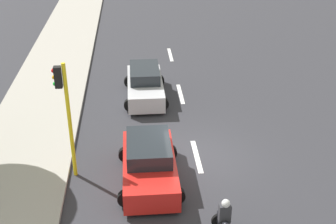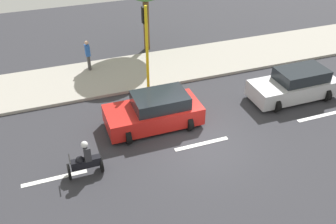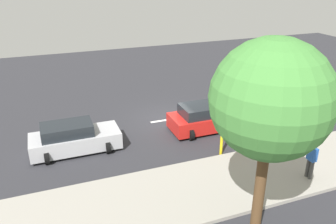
# 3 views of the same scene
# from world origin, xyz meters

# --- Properties ---
(ground_plane) EXTENTS (40.00, 60.00, 0.10)m
(ground_plane) POSITION_xyz_m (0.00, 0.00, -0.05)
(ground_plane) COLOR #2D2D33
(sidewalk) EXTENTS (4.00, 60.00, 0.15)m
(sidewalk) POSITION_xyz_m (7.00, 0.00, 0.07)
(sidewalk) COLOR #9E998E
(sidewalk) RESTS_ON ground
(lane_stripe_north) EXTENTS (0.20, 2.40, 0.01)m
(lane_stripe_north) POSITION_xyz_m (0.00, -6.00, 0.01)
(lane_stripe_north) COLOR white
(lane_stripe_north) RESTS_ON ground
(lane_stripe_mid) EXTENTS (0.20, 2.40, 0.01)m
(lane_stripe_mid) POSITION_xyz_m (0.00, 0.00, 0.01)
(lane_stripe_mid) COLOR white
(lane_stripe_mid) RESTS_ON ground
(lane_stripe_south) EXTENTS (0.20, 2.40, 0.01)m
(lane_stripe_south) POSITION_xyz_m (0.00, 6.00, 0.01)
(lane_stripe_south) COLOR white
(lane_stripe_south) RESTS_ON ground
(car_red) EXTENTS (2.32, 4.18, 1.52)m
(car_red) POSITION_xyz_m (1.98, 1.41, 0.71)
(car_red) COLOR red
(car_red) RESTS_ON ground
(car_silver) EXTENTS (2.17, 4.33, 1.52)m
(car_silver) POSITION_xyz_m (1.85, -5.79, 0.71)
(car_silver) COLOR #B7B7BC
(car_silver) RESTS_ON ground
(motorcycle) EXTENTS (0.60, 1.30, 1.53)m
(motorcycle) POSITION_xyz_m (-0.15, 4.81, 0.64)
(motorcycle) COLOR black
(motorcycle) RESTS_ON ground
(pedestrian_near_signal) EXTENTS (0.40, 0.24, 1.69)m
(pedestrian_near_signal) POSITION_xyz_m (8.03, 3.29, 1.06)
(pedestrian_near_signal) COLOR #3F3F3F
(pedestrian_near_signal) RESTS_ON sidewalk
(traffic_light_corner) EXTENTS (0.49, 0.24, 4.50)m
(traffic_light_corner) POSITION_xyz_m (4.85, 0.86, 2.93)
(traffic_light_corner) COLOR yellow
(traffic_light_corner) RESTS_ON ground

